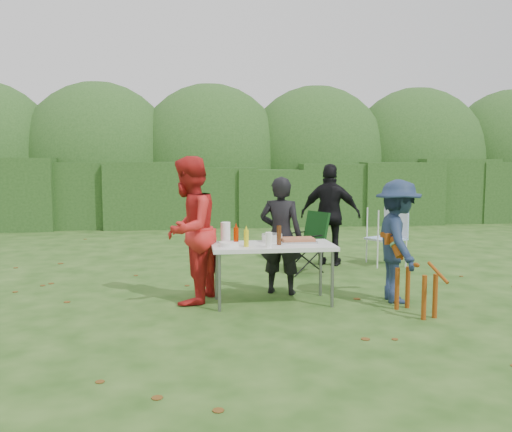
{
  "coord_description": "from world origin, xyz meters",
  "views": [
    {
      "loc": [
        -0.84,
        -6.51,
        1.78
      ],
      "look_at": [
        0.17,
        0.85,
        1.0
      ],
      "focal_mm": 38.0,
      "sensor_mm": 36.0,
      "label": 1
    }
  ],
  "objects": [
    {
      "name": "lawn_chair",
      "position": [
        2.56,
        2.15,
        0.49
      ],
      "size": [
        0.78,
        0.78,
        0.98
      ],
      "primitive_type": null,
      "rotation": [
        0.0,
        0.0,
        3.63
      ],
      "color": "#407ACD",
      "rests_on": "ground"
    },
    {
      "name": "beer_bottle",
      "position": [
        0.32,
        -0.08,
        0.86
      ],
      "size": [
        0.06,
        0.06,
        0.24
      ],
      "primitive_type": "cylinder",
      "color": "#47230F",
      "rests_on": "folding_table"
    },
    {
      "name": "shrub_backdrop",
      "position": [
        0.0,
        9.6,
        1.6
      ],
      "size": [
        20.0,
        2.6,
        3.2
      ],
      "primitive_type": "ellipsoid",
      "color": "#3D6628",
      "rests_on": "ground"
    },
    {
      "name": "folding_table",
      "position": [
        0.26,
        -0.02,
        0.69
      ],
      "size": [
        1.5,
        0.7,
        0.74
      ],
      "color": "silver",
      "rests_on": "ground"
    },
    {
      "name": "camping_chair",
      "position": [
        1.09,
        1.78,
        0.48
      ],
      "size": [
        0.8,
        0.8,
        0.96
      ],
      "primitive_type": null,
      "rotation": [
        0.0,
        0.0,
        3.6
      ],
      "color": "#0F3612",
      "rests_on": "ground"
    },
    {
      "name": "mustard_bottle",
      "position": [
        -0.09,
        -0.16,
        0.84
      ],
      "size": [
        0.06,
        0.06,
        0.2
      ],
      "primitive_type": "cylinder",
      "color": "gold",
      "rests_on": "folding_table"
    },
    {
      "name": "hedge_row",
      "position": [
        0.0,
        8.0,
        0.85
      ],
      "size": [
        22.0,
        1.4,
        1.7
      ],
      "primitive_type": "cube",
      "color": "#23471C",
      "rests_on": "ground"
    },
    {
      "name": "food_tray",
      "position": [
        0.6,
        0.1,
        0.75
      ],
      "size": [
        0.45,
        0.3,
        0.02
      ],
      "primitive_type": "cube",
      "color": "#B7B7BA",
      "rests_on": "folding_table"
    },
    {
      "name": "pasta_bowl",
      "position": [
        0.28,
        0.19,
        0.79
      ],
      "size": [
        0.26,
        0.26,
        0.1
      ],
      "primitive_type": "cylinder",
      "color": "silver",
      "rests_on": "folding_table"
    },
    {
      "name": "plate_stack",
      "position": [
        -0.29,
        -0.1,
        0.77
      ],
      "size": [
        0.24,
        0.24,
        0.05
      ],
      "primitive_type": "cylinder",
      "color": "white",
      "rests_on": "folding_table"
    },
    {
      "name": "child",
      "position": [
        1.81,
        -0.14,
        0.77
      ],
      "size": [
        0.67,
        1.05,
        1.53
      ],
      "primitive_type": "imported",
      "rotation": [
        0.0,
        0.0,
        1.46
      ],
      "color": "#1B2A46",
      "rests_on": "ground"
    },
    {
      "name": "person_black_puffy",
      "position": [
        1.62,
        2.26,
        0.85
      ],
      "size": [
        1.08,
        0.79,
        1.71
      ],
      "primitive_type": "imported",
      "rotation": [
        0.0,
        0.0,
        2.73
      ],
      "color": "black",
      "rests_on": "ground"
    },
    {
      "name": "dog",
      "position": [
        1.82,
        -0.69,
        0.43
      ],
      "size": [
        0.62,
        0.98,
        0.87
      ],
      "primitive_type": null,
      "rotation": [
        0.0,
        0.0,
        1.87
      ],
      "color": "#7F390E",
      "rests_on": "ground"
    },
    {
      "name": "cup_stack",
      "position": [
        0.17,
        -0.25,
        0.83
      ],
      "size": [
        0.08,
        0.08,
        0.18
      ],
      "primitive_type": "cylinder",
      "color": "white",
      "rests_on": "folding_table"
    },
    {
      "name": "ketchup_bottle",
      "position": [
        -0.2,
        -0.07,
        0.85
      ],
      "size": [
        0.06,
        0.06,
        0.22
      ],
      "primitive_type": "cylinder",
      "color": "#AB1E00",
      "rests_on": "folding_table"
    },
    {
      "name": "person_red_jacket",
      "position": [
        -0.76,
        0.17,
        0.91
      ],
      "size": [
        0.97,
        1.08,
        1.82
      ],
      "primitive_type": "imported",
      "rotation": [
        0.0,
        0.0,
        -1.96
      ],
      "color": "red",
      "rests_on": "ground"
    },
    {
      "name": "paper_towel_roll",
      "position": [
        -0.31,
        0.17,
        0.87
      ],
      "size": [
        0.12,
        0.12,
        0.26
      ],
      "primitive_type": "cylinder",
      "color": "white",
      "rests_on": "folding_table"
    },
    {
      "name": "person_cook",
      "position": [
        0.44,
        0.46,
        0.78
      ],
      "size": [
        0.67,
        0.57,
        1.56
      ],
      "primitive_type": "imported",
      "rotation": [
        0.0,
        0.0,
        2.74
      ],
      "color": "black",
      "rests_on": "ground"
    },
    {
      "name": "ground",
      "position": [
        0.0,
        0.0,
        0.0
      ],
      "size": [
        80.0,
        80.0,
        0.0
      ],
      "primitive_type": "plane",
      "color": "#1E4211"
    },
    {
      "name": "focaccia_bread",
      "position": [
        0.6,
        0.1,
        0.78
      ],
      "size": [
        0.4,
        0.26,
        0.04
      ],
      "primitive_type": "cube",
      "color": "#B06642",
      "rests_on": "food_tray"
    }
  ]
}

